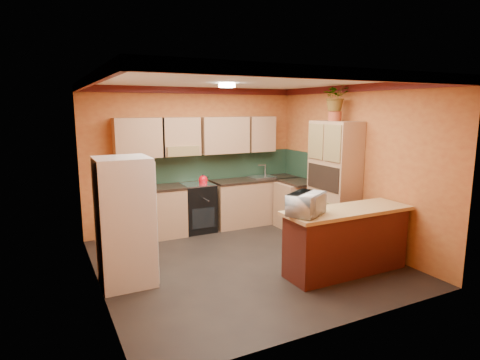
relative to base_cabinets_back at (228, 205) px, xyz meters
name	(u,v)px	position (x,y,z in m)	size (l,w,h in m)	color
room_shell	(237,123)	(-0.53, -1.52, 1.65)	(4.24, 4.24, 2.72)	black
base_cabinets_back	(228,205)	(0.00, 0.00, 0.00)	(3.65, 0.60, 0.88)	tan
countertop_back	(227,182)	(0.00, 0.00, 0.46)	(3.65, 0.62, 0.04)	black
stove	(198,208)	(-0.62, 0.00, 0.02)	(0.58, 0.58, 0.91)	black
kettle	(203,179)	(-0.53, -0.05, 0.56)	(0.17, 0.17, 0.18)	red
sink	(262,177)	(0.77, 0.00, 0.50)	(0.48, 0.40, 0.03)	silver
base_cabinets_right	(299,205)	(1.24, -0.64, 0.00)	(0.60, 0.80, 0.88)	tan
countertop_right	(299,182)	(1.24, -0.64, 0.46)	(0.62, 0.80, 0.04)	black
fridge	(125,222)	(-2.31, -1.76, 0.41)	(0.68, 0.66, 1.70)	silver
pantry	(334,182)	(1.29, -1.60, 0.61)	(0.48, 0.90, 2.10)	tan
fern_pot	(335,116)	(1.29, -1.55, 1.74)	(0.22, 0.22, 0.16)	#983E24
fern	(336,96)	(1.29, -1.55, 2.07)	(0.45, 0.39, 0.50)	tan
breakfast_bar	(346,242)	(0.55, -2.79, 0.00)	(1.80, 0.55, 0.88)	#4D1213
bar_top	(348,211)	(0.55, -2.79, 0.47)	(1.90, 0.65, 0.05)	tan
microwave	(306,204)	(-0.16, -2.79, 0.64)	(0.53, 0.36, 0.29)	silver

